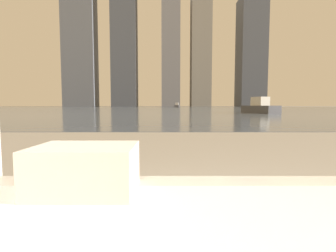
% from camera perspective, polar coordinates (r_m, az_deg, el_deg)
% --- Properties ---
extents(towel_stack, '(0.26, 0.20, 0.12)m').
position_cam_1_polar(towel_stack, '(0.73, -17.53, -8.79)').
color(towel_stack, silver).
rests_on(towel_stack, bathtub).
extents(harbor_water, '(180.00, 110.00, 0.01)m').
position_cam_1_polar(harbor_water, '(61.86, 0.01, 3.95)').
color(harbor_water, slate).
rests_on(harbor_water, ground_plane).
extents(harbor_boat_1, '(1.65, 3.88, 1.42)m').
position_cam_1_polar(harbor_boat_1, '(77.55, 1.94, 4.46)').
color(harbor_boat_1, '#4C4C51').
rests_on(harbor_boat_1, harbor_water).
extents(harbor_boat_2, '(2.39, 3.93, 1.40)m').
position_cam_1_polar(harbor_boat_2, '(23.84, 19.36, 3.83)').
color(harbor_boat_2, '#4C4C51').
rests_on(harbor_boat_2, harbor_water).
extents(skyline_tower_0, '(13.87, 8.69, 61.22)m').
position_cam_1_polar(skyline_tower_0, '(127.66, -18.69, 17.92)').
color(skyline_tower_0, slate).
rests_on(skyline_tower_0, ground_plane).
extents(skyline_tower_1, '(10.90, 8.53, 67.15)m').
position_cam_1_polar(skyline_tower_1, '(123.86, -9.55, 19.93)').
color(skyline_tower_1, '#4C515B').
rests_on(skyline_tower_1, ground_plane).
extents(skyline_tower_2, '(7.92, 11.06, 81.30)m').
position_cam_1_polar(skyline_tower_2, '(124.44, 0.60, 23.33)').
color(skyline_tower_2, slate).
rests_on(skyline_tower_2, ground_plane).
extents(skyline_tower_3, '(8.51, 10.71, 48.76)m').
position_cam_1_polar(skyline_tower_3, '(121.06, 7.08, 15.85)').
color(skyline_tower_3, gray).
rests_on(skyline_tower_3, ground_plane).
extents(skyline_tower_4, '(10.93, 12.50, 47.25)m').
position_cam_1_polar(skyline_tower_4, '(125.55, 17.60, 14.91)').
color(skyline_tower_4, '#4C515B').
rests_on(skyline_tower_4, ground_plane).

